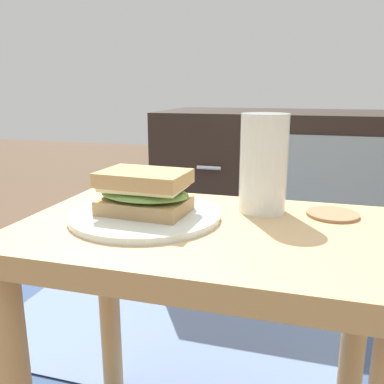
{
  "coord_description": "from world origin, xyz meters",
  "views": [
    {
      "loc": [
        0.14,
        -0.56,
        0.66
      ],
      "look_at": [
        -0.02,
        0.0,
        0.51
      ],
      "focal_mm": 38.29,
      "sensor_mm": 36.0,
      "label": 1
    }
  ],
  "objects_px": {
    "tv_cabinet": "(293,191)",
    "sandwich_front": "(144,192)",
    "plate": "(145,215)",
    "beer_glass": "(263,166)",
    "coaster": "(333,214)"
  },
  "relations": [
    {
      "from": "beer_glass",
      "to": "coaster",
      "type": "bearing_deg",
      "value": 2.93
    },
    {
      "from": "beer_glass",
      "to": "coaster",
      "type": "xyz_separation_m",
      "value": [
        0.11,
        0.01,
        -0.07
      ]
    },
    {
      "from": "sandwich_front",
      "to": "beer_glass",
      "type": "relative_size",
      "value": 0.93
    },
    {
      "from": "sandwich_front",
      "to": "tv_cabinet",
      "type": "bearing_deg",
      "value": 78.32
    },
    {
      "from": "coaster",
      "to": "beer_glass",
      "type": "bearing_deg",
      "value": -177.07
    },
    {
      "from": "sandwich_front",
      "to": "coaster",
      "type": "xyz_separation_m",
      "value": [
        0.29,
        0.09,
        -0.04
      ]
    },
    {
      "from": "plate",
      "to": "beer_glass",
      "type": "relative_size",
      "value": 1.48
    },
    {
      "from": "tv_cabinet",
      "to": "sandwich_front",
      "type": "distance_m",
      "value": 0.98
    },
    {
      "from": "plate",
      "to": "coaster",
      "type": "height_order",
      "value": "plate"
    },
    {
      "from": "tv_cabinet",
      "to": "sandwich_front",
      "type": "xyz_separation_m",
      "value": [
        -0.19,
        -0.94,
        0.21
      ]
    },
    {
      "from": "tv_cabinet",
      "to": "sandwich_front",
      "type": "height_order",
      "value": "tv_cabinet"
    },
    {
      "from": "tv_cabinet",
      "to": "plate",
      "type": "distance_m",
      "value": 0.98
    },
    {
      "from": "tv_cabinet",
      "to": "plate",
      "type": "height_order",
      "value": "tv_cabinet"
    },
    {
      "from": "beer_glass",
      "to": "plate",
      "type": "bearing_deg",
      "value": -152.59
    },
    {
      "from": "tv_cabinet",
      "to": "coaster",
      "type": "distance_m",
      "value": 0.87
    }
  ]
}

